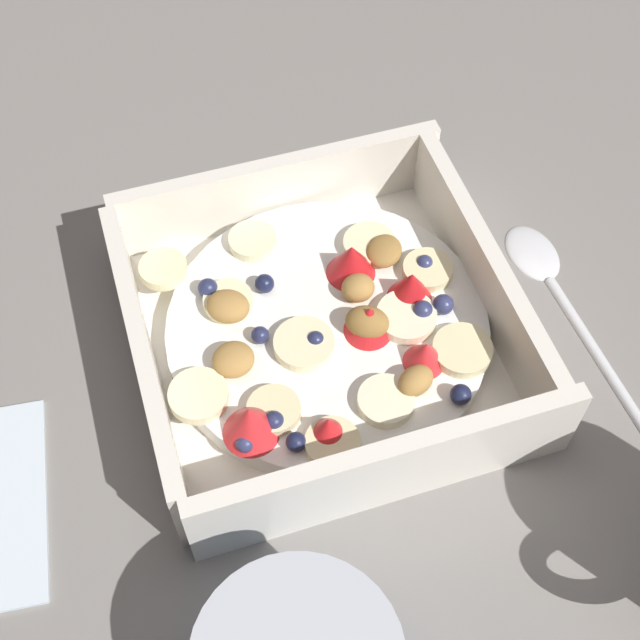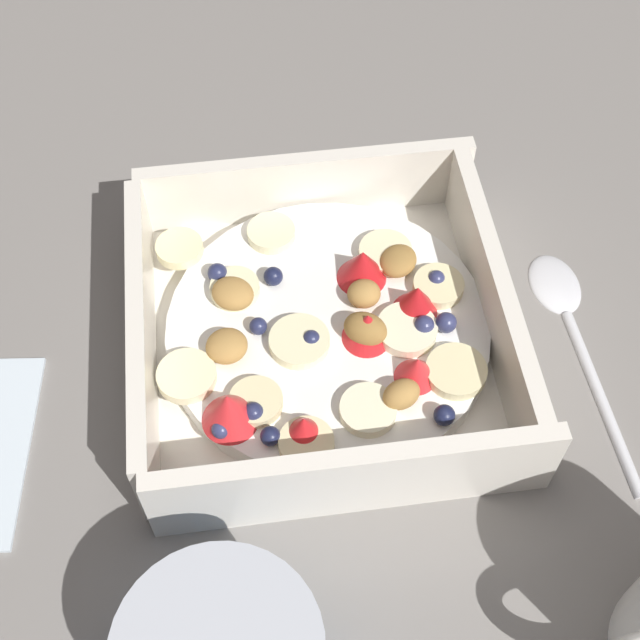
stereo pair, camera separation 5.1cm
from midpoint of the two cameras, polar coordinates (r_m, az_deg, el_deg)
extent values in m
plane|color=gray|center=(0.53, -1.87, -2.96)|extent=(2.40, 2.40, 0.00)
cube|color=white|center=(0.53, -2.74, -1.73)|extent=(0.22, 0.22, 0.01)
cube|color=white|center=(0.57, -5.72, 7.88)|extent=(0.22, 0.01, 0.06)
cube|color=white|center=(0.46, 0.73, -10.31)|extent=(0.22, 0.01, 0.06)
cube|color=white|center=(0.53, 7.82, 2.55)|extent=(0.01, 0.20, 0.06)
cube|color=white|center=(0.51, -14.06, -3.13)|extent=(0.01, 0.20, 0.06)
cylinder|color=white|center=(0.52, -2.80, -0.98)|extent=(0.19, 0.19, 0.02)
cylinder|color=#F4EAB7|center=(0.50, -3.82, -2.21)|extent=(0.04, 0.04, 0.01)
cylinder|color=#F4EAB7|center=(0.53, -8.76, 1.01)|extent=(0.04, 0.04, 0.01)
cylinder|color=#F4EAB7|center=(0.55, 0.57, 4.73)|extent=(0.04, 0.04, 0.01)
cylinder|color=#F7EFC6|center=(0.51, 2.80, 0.06)|extent=(0.05, 0.05, 0.01)
cylinder|color=beige|center=(0.54, 4.33, 3.06)|extent=(0.04, 0.04, 0.01)
cylinder|color=#F7EFC6|center=(0.48, 1.29, -5.53)|extent=(0.04, 0.04, 0.01)
cylinder|color=beige|center=(0.47, -2.30, -8.28)|extent=(0.04, 0.04, 0.01)
cylinder|color=beige|center=(0.48, -6.06, -6.11)|extent=(0.03, 0.03, 0.01)
cylinder|color=#F4EAB7|center=(0.55, -7.05, 4.95)|extent=(0.04, 0.04, 0.01)
cylinder|color=beige|center=(0.55, -12.80, 3.08)|extent=(0.04, 0.04, 0.01)
cylinder|color=#F4EAB7|center=(0.49, -10.86, -5.09)|extent=(0.05, 0.05, 0.01)
cylinder|color=beige|center=(0.50, 6.40, -2.20)|extent=(0.04, 0.04, 0.01)
cone|color=red|center=(0.53, -0.72, 3.73)|extent=(0.04, 0.04, 0.02)
cone|color=red|center=(0.49, 3.93, -2.39)|extent=(0.03, 0.03, 0.02)
cone|color=red|center=(0.47, -2.61, -7.32)|extent=(0.03, 0.03, 0.02)
cone|color=red|center=(0.50, 0.39, -0.40)|extent=(0.04, 0.04, 0.02)
cone|color=red|center=(0.52, 3.14, 2.01)|extent=(0.04, 0.04, 0.02)
cone|color=red|center=(0.47, -7.70, -6.76)|extent=(0.04, 0.04, 0.03)
sphere|color=navy|center=(0.54, 4.13, 3.51)|extent=(0.01, 0.01, 0.01)
sphere|color=#23284C|center=(0.50, -3.17, -1.55)|extent=(0.01, 0.01, 0.01)
sphere|color=#191E3D|center=(0.49, 6.19, -5.08)|extent=(0.01, 0.01, 0.01)
sphere|color=#23284C|center=(0.48, -6.10, -6.80)|extent=(0.01, 0.01, 0.01)
sphere|color=#191E3D|center=(0.53, -6.40, 2.17)|extent=(0.01, 0.01, 0.01)
sphere|color=#191E3D|center=(0.47, -4.71, -8.16)|extent=(0.01, 0.01, 0.01)
sphere|color=navy|center=(0.52, 5.07, 1.20)|extent=(0.01, 0.01, 0.01)
sphere|color=#23284C|center=(0.51, -6.79, -1.20)|extent=(0.01, 0.01, 0.01)
sphere|color=navy|center=(0.51, 4.06, 0.06)|extent=(0.01, 0.01, 0.01)
sphere|color=#23284C|center=(0.53, -10.06, 1.86)|extent=(0.01, 0.01, 0.01)
sphere|color=navy|center=(0.47, -8.01, -8.20)|extent=(0.01, 0.01, 0.01)
ellipsoid|color=olive|center=(0.54, 1.49, 4.32)|extent=(0.03, 0.03, 0.01)
ellipsoid|color=#AD7F42|center=(0.52, -8.82, 0.67)|extent=(0.03, 0.03, 0.02)
ellipsoid|color=#AD7F42|center=(0.52, -0.30, 1.91)|extent=(0.02, 0.02, 0.02)
ellipsoid|color=#AD7F42|center=(0.50, -8.49, -3.18)|extent=(0.03, 0.03, 0.01)
ellipsoid|color=olive|center=(0.51, 0.09, -0.03)|extent=(0.03, 0.03, 0.02)
ellipsoid|color=#AD7F42|center=(0.49, 3.27, -4.19)|extent=(0.03, 0.02, 0.02)
ellipsoid|color=silver|center=(0.59, 11.33, 4.39)|extent=(0.03, 0.05, 0.01)
cylinder|color=silver|center=(0.55, 15.27, -2.38)|extent=(0.01, 0.13, 0.01)
camera|label=1|loc=(0.03, -92.87, -4.17)|focal=49.18mm
camera|label=2|loc=(0.03, 87.13, 4.17)|focal=49.18mm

